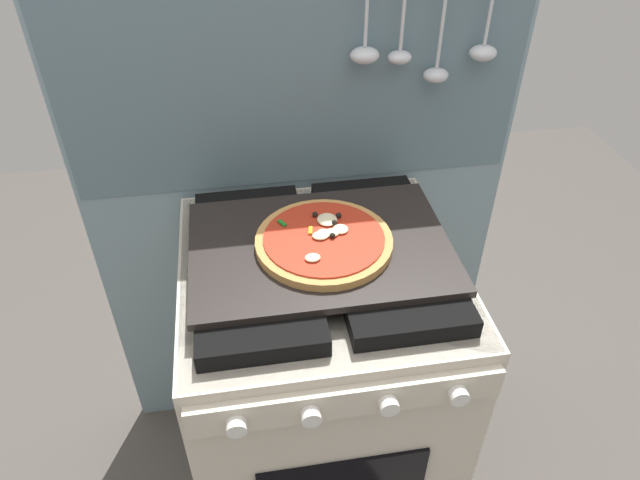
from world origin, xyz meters
TOP-DOWN VIEW (x-y plane):
  - ground_plane at (0.00, 0.00)m, footprint 4.00×4.00m
  - kitchen_backsplash at (0.00, 0.33)m, footprint 1.10×0.09m
  - stove at (-0.00, -0.00)m, footprint 0.60×0.64m
  - baking_tray at (0.00, 0.00)m, footprint 0.54×0.38m
  - pizza_left at (0.01, -0.01)m, footprint 0.28×0.28m

SIDE VIEW (x-z plane):
  - ground_plane at x=0.00m, z-range 0.00..0.00m
  - stove at x=0.00m, z-range 0.00..0.90m
  - kitchen_backsplash at x=0.00m, z-range 0.01..1.56m
  - baking_tray at x=0.00m, z-range 0.90..0.92m
  - pizza_left at x=0.01m, z-range 0.91..0.94m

